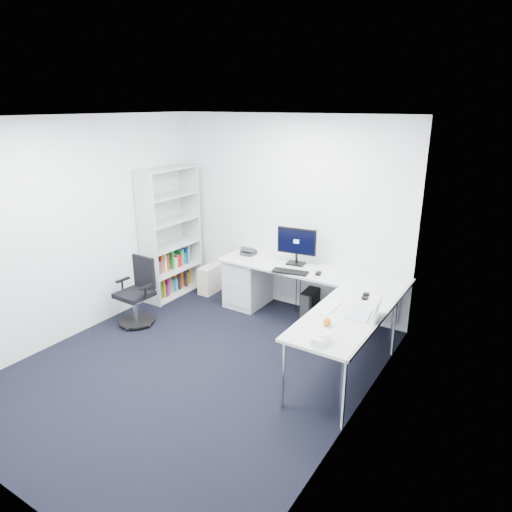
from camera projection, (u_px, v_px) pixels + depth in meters
The scene contains 21 objects.
ground at pixel (195, 367), 5.13m from camera, with size 4.20×4.20×0.00m, color black.
ceiling at pixel (183, 117), 4.27m from camera, with size 4.20×4.20×0.00m, color white.
wall_back at pixel (287, 214), 6.38m from camera, with size 3.60×0.02×2.70m, color white.
wall_left at pixel (77, 229), 5.61m from camera, with size 0.02×4.20×2.70m, color white.
wall_right at pixel (356, 290), 3.79m from camera, with size 0.02×4.20×2.70m, color white.
l_desk at pixel (297, 304), 5.85m from camera, with size 2.56×1.43×0.75m, color silver, non-canonical shape.
drawer_pedestal at pixel (248, 279), 6.65m from camera, with size 0.49×0.62×0.76m, color silver.
bookshelf at pixel (170, 233), 6.80m from camera, with size 0.38×0.98×1.95m, color silver, non-canonical shape.
task_chair at pixel (134, 293), 6.01m from camera, with size 0.50×0.50×0.90m, color black, non-canonical shape.
black_pc_tower at pixel (311, 302), 6.35m from camera, with size 0.17×0.38×0.37m, color black.
beige_pc_tower at pixel (211, 279), 7.13m from camera, with size 0.20×0.45×0.43m, color beige.
power_strip at pixel (345, 322), 6.13m from camera, with size 0.35×0.06×0.04m, color white.
monitor at pixel (296, 246), 6.09m from camera, with size 0.54×0.17×0.52m, color black, non-canonical shape.
black_keyboard at pixel (290, 272), 5.87m from camera, with size 0.46×0.16×0.02m, color black.
mouse at pixel (318, 273), 5.80m from camera, with size 0.06×0.10×0.03m, color black.
desk_phone at pixel (249, 251), 6.52m from camera, with size 0.19×0.19×0.13m, color #2A2A2C, non-canonical shape.
laptop at pixel (359, 305), 4.66m from camera, with size 0.33×0.32×0.23m, color silver, non-canonical shape.
white_keyboard at pixel (330, 308), 4.85m from camera, with size 0.11×0.39×0.01m, color white.
headphones at pixel (365, 295), 5.12m from camera, with size 0.11×0.17×0.04m, color black, non-canonical shape.
orange_fruit at pixel (327, 322), 4.46m from camera, with size 0.08×0.08×0.08m, color orange.
tissue_box at pixel (322, 340), 4.14m from camera, with size 0.11×0.20×0.07m, color white.
Camera 1 is at (2.97, -3.41, 2.82)m, focal length 32.00 mm.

